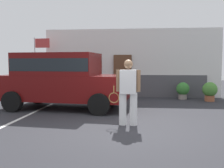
{
  "coord_description": "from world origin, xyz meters",
  "views": [
    {
      "loc": [
        0.39,
        -6.55,
        1.68
      ],
      "look_at": [
        -0.42,
        1.2,
        1.05
      ],
      "focal_mm": 41.18,
      "sensor_mm": 36.0,
      "label": 1
    }
  ],
  "objects_px": {
    "potted_plant_by_porch": "(183,90)",
    "potted_plant_secondary": "(210,91)",
    "parked_suv": "(62,78)",
    "tennis_player_man": "(128,91)",
    "flag_pole": "(39,56)"
  },
  "relations": [
    {
      "from": "parked_suv",
      "to": "potted_plant_by_porch",
      "type": "bearing_deg",
      "value": 37.0
    },
    {
      "from": "parked_suv",
      "to": "flag_pole",
      "type": "height_order",
      "value": "flag_pole"
    },
    {
      "from": "parked_suv",
      "to": "tennis_player_man",
      "type": "height_order",
      "value": "parked_suv"
    },
    {
      "from": "potted_plant_by_porch",
      "to": "flag_pole",
      "type": "xyz_separation_m",
      "value": [
        -6.99,
        0.06,
        1.6
      ]
    },
    {
      "from": "parked_suv",
      "to": "tennis_player_man",
      "type": "bearing_deg",
      "value": -36.87
    },
    {
      "from": "parked_suv",
      "to": "tennis_player_man",
      "type": "distance_m",
      "value": 3.44
    },
    {
      "from": "flag_pole",
      "to": "parked_suv",
      "type": "bearing_deg",
      "value": -55.51
    },
    {
      "from": "tennis_player_man",
      "to": "potted_plant_by_porch",
      "type": "height_order",
      "value": "tennis_player_man"
    },
    {
      "from": "parked_suv",
      "to": "flag_pole",
      "type": "relative_size",
      "value": 1.62
    },
    {
      "from": "parked_suv",
      "to": "tennis_player_man",
      "type": "relative_size",
      "value": 2.67
    },
    {
      "from": "potted_plant_by_porch",
      "to": "potted_plant_secondary",
      "type": "bearing_deg",
      "value": -26.16
    },
    {
      "from": "parked_suv",
      "to": "potted_plant_secondary",
      "type": "relative_size",
      "value": 5.56
    },
    {
      "from": "potted_plant_by_porch",
      "to": "tennis_player_man",
      "type": "bearing_deg",
      "value": -113.75
    },
    {
      "from": "tennis_player_man",
      "to": "potted_plant_by_porch",
      "type": "relative_size",
      "value": 2.24
    },
    {
      "from": "potted_plant_secondary",
      "to": "tennis_player_man",
      "type": "bearing_deg",
      "value": -125.54
    }
  ]
}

